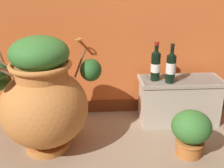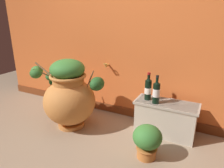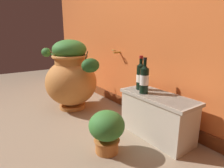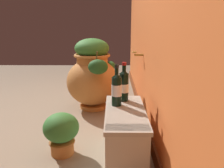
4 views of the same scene
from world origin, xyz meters
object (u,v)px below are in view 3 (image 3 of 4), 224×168
wine_bottle_left (144,78)px  wine_bottle_middle (141,75)px  potted_shrub (107,129)px  terracotta_urn (71,76)px

wine_bottle_left → wine_bottle_middle: size_ratio=1.00×
wine_bottle_left → wine_bottle_middle: same height
wine_bottle_left → potted_shrub: size_ratio=0.94×
potted_shrub → terracotta_urn: bearing=171.2°
terracotta_urn → potted_shrub: 1.10m
wine_bottle_middle → potted_shrub: 0.64m
potted_shrub → wine_bottle_middle: bearing=108.4°
terracotta_urn → wine_bottle_middle: size_ratio=3.13×
wine_bottle_middle → wine_bottle_left: bearing=-28.6°
wine_bottle_left → potted_shrub: (0.05, -0.44, -0.35)m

